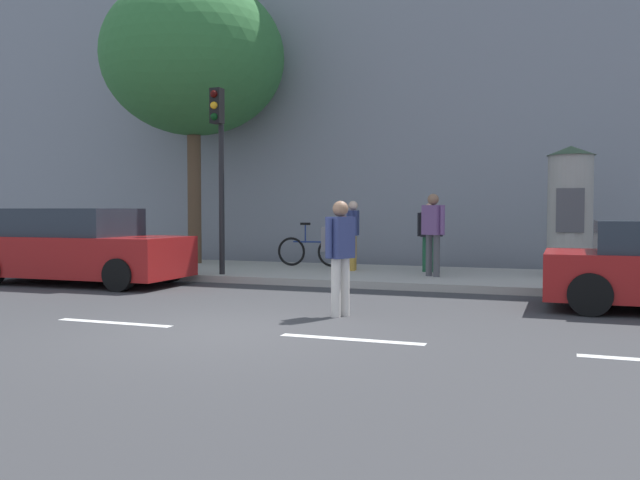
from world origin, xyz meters
name	(u,v)px	position (x,y,z in m)	size (l,w,h in m)	color
ground_plane	(225,331)	(0.00, 0.00, 0.00)	(80.00, 80.00, 0.00)	#38383A
sidewalk_curb	(372,275)	(0.00, 7.00, 0.07)	(36.00, 4.00, 0.15)	#B2ADA3
lane_markings	(225,330)	(0.00, 0.00, 0.00)	(25.80, 0.16, 0.01)	silver
building_backdrop	(419,81)	(0.00, 12.00, 5.34)	(36.00, 5.00, 10.67)	gray
traffic_light	(219,149)	(-2.95, 5.24, 2.86)	(0.24, 0.45, 4.01)	black
poster_column	(570,211)	(4.18, 7.33, 1.54)	(0.99, 0.99, 2.74)	#9E9B93
street_tree	(193,58)	(-5.11, 7.83, 5.53)	(4.76, 4.76, 7.42)	brown
pedestrian_in_red_top	(339,248)	(1.01, 1.63, 1.00)	(0.48, 0.52, 1.69)	silver
pedestrian_tallest	(433,227)	(1.47, 6.46, 1.19)	(0.53, 0.47, 1.75)	#4C4C51
pedestrian_with_backpack	(430,232)	(1.22, 7.47, 1.06)	(0.58, 0.25, 1.57)	#1E5938
pedestrian_in_dark_shirt	(352,229)	(-0.56, 7.22, 1.11)	(0.43, 0.58, 1.62)	#B78C33
bicycle_leaning	(311,251)	(-1.85, 7.96, 0.54)	(1.77, 0.18, 1.09)	black
parked_car_blue	(79,248)	(-5.51, 3.83, 0.76)	(4.53, 2.00, 1.59)	maroon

